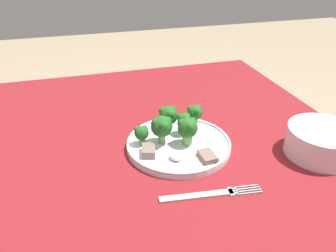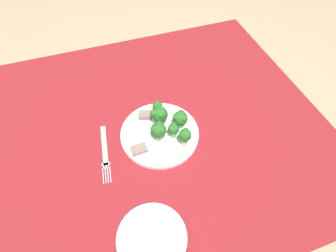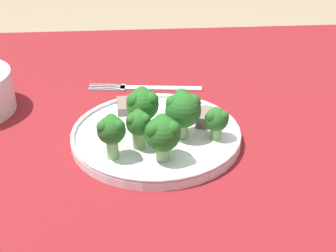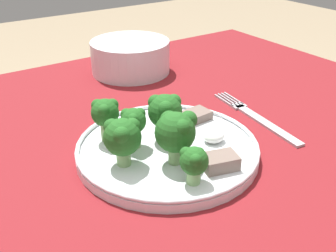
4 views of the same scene
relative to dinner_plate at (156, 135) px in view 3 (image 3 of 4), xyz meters
The scene contains 12 objects.
table 0.12m from the dinner_plate, 107.54° to the right, with size 1.06×0.96×0.71m.
dinner_plate is the anchor object (origin of this frame).
fork 0.18m from the dinner_plate, ahead, with size 0.04×0.20×0.00m.
broccoli_floret_near_rim_left 0.06m from the dinner_plate, 104.33° to the right, with size 0.05×0.05×0.07m.
broccoli_floret_center_left 0.09m from the dinner_plate, 103.46° to the right, with size 0.03×0.03×0.05m.
broccoli_floret_back_left 0.08m from the dinner_plate, behind, with size 0.05×0.05×0.06m.
broccoli_floret_front_left 0.10m from the dinner_plate, 134.49° to the left, with size 0.04×0.04×0.06m.
broccoli_floret_center_back 0.05m from the dinner_plate, 65.17° to the left, with size 0.05×0.05×0.07m.
broccoli_floret_mid_cluster 0.06m from the dinner_plate, 145.19° to the left, with size 0.04×0.03×0.06m.
meat_slice_front_slice 0.09m from the dinner_plate, 28.00° to the left, with size 0.05×0.03×0.01m.
meat_slice_middle_slice 0.08m from the dinner_plate, 72.37° to the right, with size 0.05×0.04×0.02m.
sauce_dollop 0.07m from the dinner_plate, 22.49° to the right, with size 0.03×0.03×0.02m.
Camera 3 is at (-0.57, 0.07, 1.07)m, focal length 50.00 mm.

